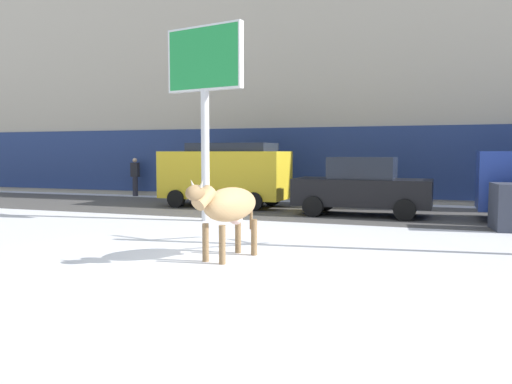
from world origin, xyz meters
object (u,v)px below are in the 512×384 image
billboard (204,70)px  car_yellow_van (225,173)px  cow_tan (228,206)px  pedestrian_near_billboard (135,177)px  car_black_sedan (362,187)px

billboard → car_yellow_van: (-0.98, 3.80, -3.07)m
cow_tan → pedestrian_near_billboard: size_ratio=1.12×
cow_tan → car_black_sedan: size_ratio=0.46×
billboard → car_black_sedan: 6.03m
cow_tan → pedestrian_near_billboard: bearing=129.5°
billboard → car_black_sedan: bearing=34.5°
car_black_sedan → pedestrian_near_billboard: (-10.71, 3.76, -0.03)m
car_black_sedan → pedestrian_near_billboard: car_black_sedan is taller
car_yellow_van → car_black_sedan: (5.08, -0.99, -0.33)m
billboard → car_yellow_van: billboard is taller
cow_tan → billboard: billboard is taller
billboard → car_black_sedan: (4.11, 2.82, -3.41)m
car_yellow_van → car_black_sedan: bearing=-11.0°
car_yellow_van → car_black_sedan: size_ratio=1.10×
cow_tan → car_yellow_van: bearing=113.3°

